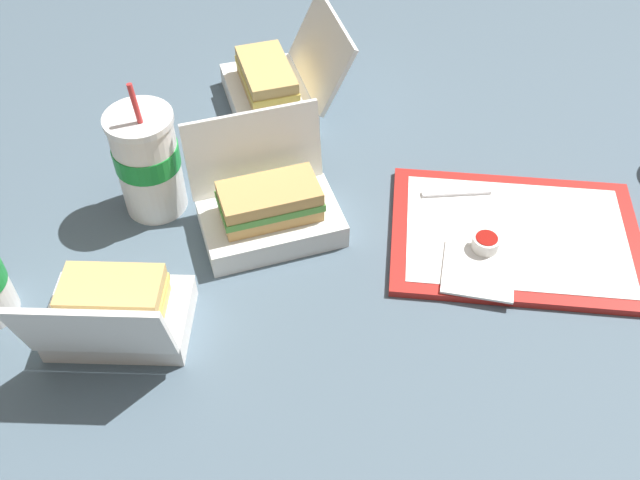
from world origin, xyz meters
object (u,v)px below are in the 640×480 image
food_tray (515,236)px  clamshell_sandwich_left (274,87)px  clamshell_sandwich_front (268,210)px  plastic_fork (456,192)px  soda_cup_back (148,161)px  ketchup_cup (486,243)px  clamshell_sandwich_center (116,313)px

food_tray → clamshell_sandwich_left: clamshell_sandwich_left is taller
clamshell_sandwich_front → food_tray: bearing=12.8°
plastic_fork → soda_cup_back: bearing=176.9°
clamshell_sandwich_left → plastic_fork: bearing=-23.6°
clamshell_sandwich_front → ketchup_cup: bearing=6.6°
food_tray → ketchup_cup: bearing=-133.3°
food_tray → clamshell_sandwich_front: clamshell_sandwich_front is taller
food_tray → clamshell_sandwich_front: size_ratio=1.58×
food_tray → soda_cup_back: soda_cup_back is taller
ketchup_cup → soda_cup_back: size_ratio=0.17×
plastic_fork → clamshell_sandwich_left: bearing=136.3°
clamshell_sandwich_left → soda_cup_back: (-0.10, -0.29, 0.05)m
clamshell_sandwich_front → soda_cup_back: (-0.19, 0.01, 0.05)m
food_tray → ketchup_cup: (-0.04, -0.05, 0.02)m
ketchup_cup → clamshell_sandwich_front: size_ratio=0.16×
ketchup_cup → clamshell_sandwich_left: bearing=147.5°
clamshell_sandwich_center → clamshell_sandwich_front: clamshell_sandwich_front is taller
food_tray → ketchup_cup: 0.07m
ketchup_cup → clamshell_sandwich_center: (-0.45, -0.27, 0.02)m
plastic_fork → clamshell_sandwich_left: clamshell_sandwich_left is taller
ketchup_cup → clamshell_sandwich_center: bearing=-149.0°
clamshell_sandwich_center → clamshell_sandwich_left: clamshell_sandwich_left is taller
clamshell_sandwich_left → clamshell_sandwich_front: bearing=-73.2°
clamshell_sandwich_left → clamshell_sandwich_front: 0.31m
ketchup_cup → plastic_fork: size_ratio=0.36×
clamshell_sandwich_center → soda_cup_back: (-0.06, 0.24, 0.05)m
clamshell_sandwich_center → soda_cup_back: bearing=103.5°
clamshell_sandwich_left → ketchup_cup: bearing=-32.5°
food_tray → clamshell_sandwich_front: (-0.36, -0.08, 0.04)m
ketchup_cup → soda_cup_back: bearing=-176.5°
clamshell_sandwich_front → clamshell_sandwich_left: bearing=106.8°
food_tray → soda_cup_back: (-0.55, -0.08, 0.08)m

